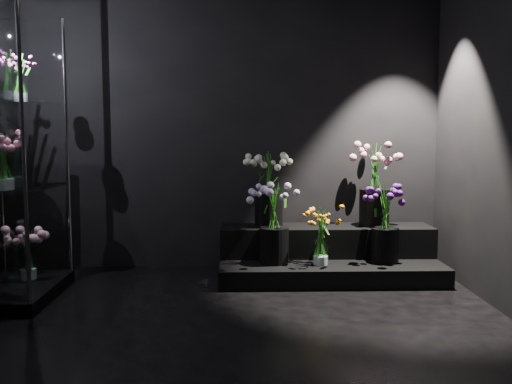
{
  "coord_description": "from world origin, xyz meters",
  "views": [
    {
      "loc": [
        0.11,
        -3.5,
        1.31
      ],
      "look_at": [
        0.23,
        1.2,
        0.81
      ],
      "focal_mm": 40.0,
      "sensor_mm": 36.0,
      "label": 1
    }
  ],
  "objects": [
    {
      "name": "bouquet_case_pink",
      "position": [
        -1.65,
        0.76,
        1.1
      ],
      "size": [
        0.3,
        0.3,
        0.42
      ],
      "rotation": [
        0.0,
        0.0,
        -0.04
      ],
      "color": "white",
      "rests_on": "display_case"
    },
    {
      "name": "wall_back",
      "position": [
        0.0,
        2.0,
        1.4
      ],
      "size": [
        4.0,
        0.0,
        4.0
      ],
      "primitive_type": "plane",
      "rotation": [
        1.57,
        0.0,
        0.0
      ],
      "color": "black",
      "rests_on": "floor"
    },
    {
      "name": "bouquet_purple",
      "position": [
        1.37,
        1.4,
        0.55
      ],
      "size": [
        0.39,
        0.39,
        0.69
      ],
      "rotation": [
        0.0,
        0.0,
        0.22
      ],
      "color": "black",
      "rests_on": "display_riser"
    },
    {
      "name": "bouquet_pink_roses",
      "position": [
        1.35,
        1.73,
        0.87
      ],
      "size": [
        0.43,
        0.43,
        0.77
      ],
      "rotation": [
        0.0,
        0.0,
        -0.09
      ],
      "color": "black",
      "rests_on": "display_riser"
    },
    {
      "name": "bouquet_lilac",
      "position": [
        0.39,
        1.4,
        0.56
      ],
      "size": [
        0.44,
        0.44,
        0.7
      ],
      "rotation": [
        0.0,
        0.0,
        0.29
      ],
      "color": "black",
      "rests_on": "display_riser"
    },
    {
      "name": "wall_front",
      "position": [
        0.0,
        -2.0,
        1.4
      ],
      "size": [
        4.0,
        0.0,
        4.0
      ],
      "primitive_type": "plane",
      "rotation": [
        -1.57,
        0.0,
        0.0
      ],
      "color": "black",
      "rests_on": "floor"
    },
    {
      "name": "bouquet_case_base_pink",
      "position": [
        -1.64,
        1.13,
        0.34
      ],
      "size": [
        0.43,
        0.43,
        0.45
      ],
      "rotation": [
        0.0,
        0.0,
        -0.36
      ],
      "color": "white",
      "rests_on": "display_case"
    },
    {
      "name": "bouquet_orange_bells",
      "position": [
        0.79,
        1.32,
        0.42
      ],
      "size": [
        0.27,
        0.27,
        0.5
      ],
      "rotation": [
        0.0,
        0.0,
        -0.13
      ],
      "color": "white",
      "rests_on": "display_riser"
    },
    {
      "name": "display_case",
      "position": [
        -1.67,
        0.94,
        1.13
      ],
      "size": [
        0.61,
        1.02,
        2.25
      ],
      "color": "black",
      "rests_on": "floor"
    },
    {
      "name": "floor",
      "position": [
        0.0,
        0.0,
        0.0
      ],
      "size": [
        4.0,
        4.0,
        0.0
      ],
      "primitive_type": "plane",
      "color": "black",
      "rests_on": "ground"
    },
    {
      "name": "display_riser",
      "position": [
        0.9,
        1.61,
        0.18
      ],
      "size": [
        1.96,
        0.87,
        0.44
      ],
      "color": "black",
      "rests_on": "floor"
    },
    {
      "name": "bouquet_cream_roses",
      "position": [
        0.36,
        1.72,
        0.83
      ],
      "size": [
        0.5,
        0.5,
        0.68
      ],
      "rotation": [
        0.0,
        0.0,
        0.34
      ],
      "color": "black",
      "rests_on": "display_riser"
    },
    {
      "name": "bouquet_case_magenta",
      "position": [
        -1.63,
        1.1,
        1.74
      ],
      "size": [
        0.29,
        0.29,
        0.37
      ],
      "rotation": [
        0.0,
        0.0,
        -0.31
      ],
      "color": "white",
      "rests_on": "display_case"
    }
  ]
}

